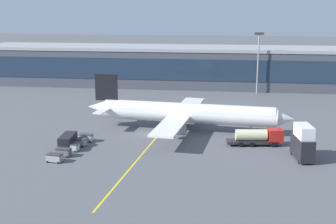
{
  "coord_description": "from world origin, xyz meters",
  "views": [
    {
      "loc": [
        16.68,
        -90.48,
        26.2
      ],
      "look_at": [
        4.0,
        2.08,
        4.5
      ],
      "focal_mm": 48.14,
      "sensor_mm": 36.0,
      "label": 1
    }
  ],
  "objects_px": {
    "catering_lift": "(303,143)",
    "baggage_cart_0": "(55,158)",
    "main_airliner": "(186,113)",
    "baggage_cart_3": "(79,142)",
    "baggage_cart_2": "(72,147)",
    "baggage_cart_1": "(63,152)",
    "fuel_tanker": "(259,137)",
    "baggage_cart_4": "(86,138)",
    "lavatory_truck": "(68,140)"
  },
  "relations": [
    {
      "from": "lavatory_truck",
      "to": "baggage_cart_2",
      "type": "xyz_separation_m",
      "value": [
        1.45,
        -1.89,
        -0.64
      ]
    },
    {
      "from": "lavatory_truck",
      "to": "baggage_cart_0",
      "type": "relative_size",
      "value": 2.11
    },
    {
      "from": "lavatory_truck",
      "to": "catering_lift",
      "type": "bearing_deg",
      "value": -1.27
    },
    {
      "from": "baggage_cart_3",
      "to": "baggage_cart_4",
      "type": "height_order",
      "value": "same"
    },
    {
      "from": "main_airliner",
      "to": "baggage_cart_2",
      "type": "bearing_deg",
      "value": -139.03
    },
    {
      "from": "catering_lift",
      "to": "baggage_cart_4",
      "type": "height_order",
      "value": "catering_lift"
    },
    {
      "from": "catering_lift",
      "to": "baggage_cart_0",
      "type": "bearing_deg",
      "value": -170.37
    },
    {
      "from": "baggage_cart_0",
      "to": "baggage_cart_1",
      "type": "relative_size",
      "value": 1.0
    },
    {
      "from": "lavatory_truck",
      "to": "baggage_cart_2",
      "type": "bearing_deg",
      "value": -52.57
    },
    {
      "from": "baggage_cart_0",
      "to": "baggage_cart_4",
      "type": "height_order",
      "value": "same"
    },
    {
      "from": "baggage_cart_2",
      "to": "baggage_cart_3",
      "type": "distance_m",
      "value": 3.2
    },
    {
      "from": "baggage_cart_1",
      "to": "baggage_cart_3",
      "type": "height_order",
      "value": "same"
    },
    {
      "from": "catering_lift",
      "to": "baggage_cart_2",
      "type": "bearing_deg",
      "value": -178.74
    },
    {
      "from": "fuel_tanker",
      "to": "baggage_cart_4",
      "type": "xyz_separation_m",
      "value": [
        -34.04,
        -1.98,
        -0.96
      ]
    },
    {
      "from": "catering_lift",
      "to": "baggage_cart_1",
      "type": "bearing_deg",
      "value": -174.49
    },
    {
      "from": "baggage_cart_0",
      "to": "baggage_cart_2",
      "type": "height_order",
      "value": "same"
    },
    {
      "from": "baggage_cart_1",
      "to": "baggage_cart_2",
      "type": "relative_size",
      "value": 1.0
    },
    {
      "from": "lavatory_truck",
      "to": "baggage_cart_0",
      "type": "distance_m",
      "value": 8.29
    },
    {
      "from": "main_airliner",
      "to": "baggage_cart_4",
      "type": "xyz_separation_m",
      "value": [
        -19.05,
        -10.9,
        -3.18
      ]
    },
    {
      "from": "fuel_tanker",
      "to": "baggage_cart_3",
      "type": "xyz_separation_m",
      "value": [
        -34.45,
        -5.16,
        -0.96
      ]
    },
    {
      "from": "main_airliner",
      "to": "baggage_cart_1",
      "type": "distance_m",
      "value": 28.95
    },
    {
      "from": "baggage_cart_2",
      "to": "baggage_cart_0",
      "type": "bearing_deg",
      "value": -97.28
    },
    {
      "from": "baggage_cart_3",
      "to": "baggage_cart_4",
      "type": "bearing_deg",
      "value": 82.72
    },
    {
      "from": "fuel_tanker",
      "to": "catering_lift",
      "type": "height_order",
      "value": "catering_lift"
    },
    {
      "from": "baggage_cart_4",
      "to": "baggage_cart_0",
      "type": "bearing_deg",
      "value": -97.28
    },
    {
      "from": "catering_lift",
      "to": "baggage_cart_3",
      "type": "relative_size",
      "value": 2.51
    },
    {
      "from": "baggage_cart_3",
      "to": "baggage_cart_4",
      "type": "relative_size",
      "value": 1.0
    },
    {
      "from": "main_airliner",
      "to": "baggage_cart_0",
      "type": "bearing_deg",
      "value": -131.22
    },
    {
      "from": "baggage_cart_0",
      "to": "fuel_tanker",
      "type": "bearing_deg",
      "value": 22.37
    },
    {
      "from": "baggage_cart_1",
      "to": "baggage_cart_2",
      "type": "height_order",
      "value": "same"
    },
    {
      "from": "main_airliner",
      "to": "lavatory_truck",
      "type": "relative_size",
      "value": 7.66
    },
    {
      "from": "baggage_cart_4",
      "to": "lavatory_truck",
      "type": "bearing_deg",
      "value": -116.83
    },
    {
      "from": "main_airliner",
      "to": "baggage_cart_1",
      "type": "relative_size",
      "value": 16.15
    },
    {
      "from": "fuel_tanker",
      "to": "baggage_cart_1",
      "type": "xyz_separation_m",
      "value": [
        -35.26,
        -11.51,
        -0.96
      ]
    },
    {
      "from": "baggage_cart_3",
      "to": "baggage_cart_4",
      "type": "distance_m",
      "value": 3.2
    },
    {
      "from": "fuel_tanker",
      "to": "baggage_cart_0",
      "type": "relative_size",
      "value": 3.91
    },
    {
      "from": "baggage_cart_3",
      "to": "fuel_tanker",
      "type": "bearing_deg",
      "value": 8.52
    },
    {
      "from": "fuel_tanker",
      "to": "baggage_cart_4",
      "type": "relative_size",
      "value": 3.91
    },
    {
      "from": "baggage_cart_1",
      "to": "lavatory_truck",
      "type": "bearing_deg",
      "value": 101.61
    },
    {
      "from": "baggage_cart_0",
      "to": "baggage_cart_4",
      "type": "relative_size",
      "value": 1.0
    },
    {
      "from": "main_airliner",
      "to": "baggage_cart_0",
      "type": "height_order",
      "value": "main_airliner"
    },
    {
      "from": "baggage_cart_0",
      "to": "baggage_cart_2",
      "type": "xyz_separation_m",
      "value": [
        0.81,
        6.35,
        0.0
      ]
    },
    {
      "from": "fuel_tanker",
      "to": "baggage_cart_3",
      "type": "bearing_deg",
      "value": -171.48
    },
    {
      "from": "catering_lift",
      "to": "fuel_tanker",
      "type": "bearing_deg",
      "value": 134.11
    },
    {
      "from": "main_airliner",
      "to": "catering_lift",
      "type": "bearing_deg",
      "value": -36.36
    },
    {
      "from": "catering_lift",
      "to": "baggage_cart_2",
      "type": "height_order",
      "value": "catering_lift"
    },
    {
      "from": "baggage_cart_2",
      "to": "baggage_cart_4",
      "type": "distance_m",
      "value": 6.4
    },
    {
      "from": "main_airliner",
      "to": "fuel_tanker",
      "type": "xyz_separation_m",
      "value": [
        14.99,
        -8.92,
        -2.22
      ]
    },
    {
      "from": "baggage_cart_2",
      "to": "baggage_cart_4",
      "type": "bearing_deg",
      "value": 82.72
    },
    {
      "from": "baggage_cart_3",
      "to": "baggage_cart_4",
      "type": "xyz_separation_m",
      "value": [
        0.41,
        3.17,
        0.0
      ]
    }
  ]
}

